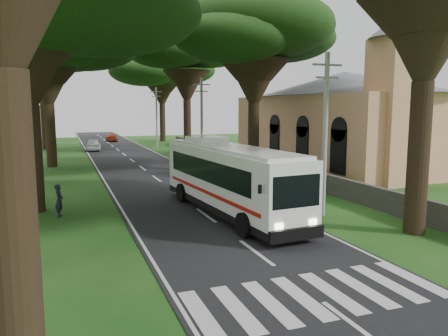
% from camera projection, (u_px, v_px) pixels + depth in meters
% --- Properties ---
extents(ground, '(140.00, 140.00, 0.00)m').
position_uv_depth(ground, '(281.00, 272.00, 14.42)').
color(ground, '#164914').
rests_on(ground, ground).
extents(road, '(8.00, 120.00, 0.04)m').
position_uv_depth(road, '(145.00, 170.00, 37.62)').
color(road, black).
rests_on(road, ground).
extents(crosswalk, '(8.00, 3.00, 0.01)m').
position_uv_depth(crosswalk, '(314.00, 296.00, 12.57)').
color(crosswalk, silver).
rests_on(crosswalk, ground).
extents(property_wall, '(0.35, 50.00, 1.20)m').
position_uv_depth(property_wall, '(245.00, 160.00, 39.72)').
color(property_wall, '#383533').
rests_on(property_wall, ground).
extents(church, '(14.00, 24.00, 11.60)m').
position_uv_depth(church, '(345.00, 112.00, 39.91)').
color(church, '#E9AB71').
rests_on(church, ground).
extents(pole_near, '(1.60, 0.24, 8.00)m').
position_uv_depth(pole_near, '(325.00, 132.00, 21.31)').
color(pole_near, gray).
rests_on(pole_near, ground).
extents(pole_mid, '(1.60, 0.24, 8.00)m').
position_uv_depth(pole_mid, '(202.00, 120.00, 39.87)').
color(pole_mid, gray).
rests_on(pole_mid, ground).
extents(pole_far, '(1.60, 0.24, 8.00)m').
position_uv_depth(pole_far, '(157.00, 116.00, 58.42)').
color(pole_far, gray).
rests_on(pole_far, ground).
extents(tree_l_midb, '(13.86, 13.86, 14.42)m').
position_uv_depth(tree_l_midb, '(45.00, 38.00, 38.08)').
color(tree_l_midb, black).
rests_on(tree_l_midb, ground).
extents(tree_l_far, '(13.81, 13.81, 15.55)m').
position_uv_depth(tree_l_far, '(41.00, 50.00, 54.28)').
color(tree_l_far, black).
rests_on(tree_l_far, ground).
extents(tree_r_mida, '(12.48, 12.48, 14.24)m').
position_uv_depth(tree_r_mida, '(255.00, 30.00, 34.16)').
color(tree_r_mida, black).
rests_on(tree_r_mida, ground).
extents(tree_r_midb, '(13.25, 13.25, 15.55)m').
position_uv_depth(tree_r_midb, '(186.00, 45.00, 50.53)').
color(tree_r_midb, black).
rests_on(tree_r_midb, ground).
extents(tree_r_far, '(15.10, 15.10, 15.04)m').
position_uv_depth(tree_r_far, '(161.00, 66.00, 67.69)').
color(tree_r_far, black).
rests_on(tree_r_far, ground).
extents(coach_bus, '(3.50, 11.93, 3.47)m').
position_uv_depth(coach_bus, '(229.00, 178.00, 21.99)').
color(coach_bus, white).
rests_on(coach_bus, ground).
extents(distant_car_a, '(2.15, 4.52, 1.49)m').
position_uv_depth(distant_car_a, '(93.00, 145.00, 53.95)').
color(distant_car_a, silver).
rests_on(distant_car_a, road).
extents(distant_car_c, '(1.83, 4.14, 1.18)m').
position_uv_depth(distant_car_c, '(112.00, 137.00, 68.65)').
color(distant_car_c, '#9E3117').
rests_on(distant_car_c, road).
extents(pedestrian, '(0.48, 0.65, 1.63)m').
position_uv_depth(pedestrian, '(59.00, 201.00, 21.53)').
color(pedestrian, black).
rests_on(pedestrian, ground).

